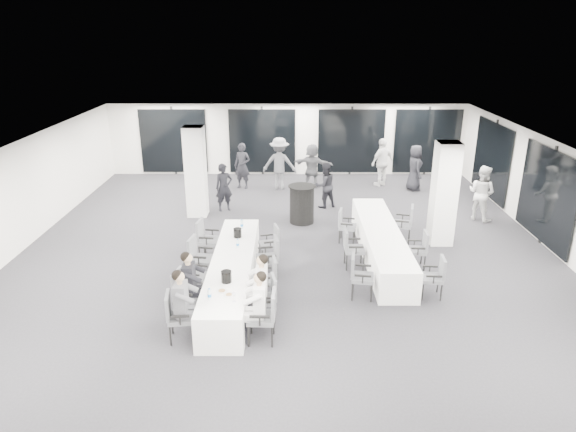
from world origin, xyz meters
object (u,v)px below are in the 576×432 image
object	(u,v)px
standing_guest_h	(482,189)
ice_bucket_far	(237,233)
chair_main_left_second	(185,291)
chair_main_left_mid	(194,273)
chair_side_left_mid	(351,246)
chair_side_right_far	(406,221)
chair_main_right_second	(267,295)
banquet_table_side	(381,243)
chair_main_right_far	(272,241)
standing_guest_a	(224,184)
standing_guest_f	(312,163)
chair_side_left_far	(345,224)
ice_bucket_near	(226,277)
banquet_table_main	(232,275)
chair_main_right_mid	(269,276)
standing_guest_e	(415,165)
cocktail_table	(302,204)
chair_main_right_near	(266,313)
standing_guest_d	(382,159)
chair_main_right_fourth	(271,255)
chair_side_right_near	(436,274)
standing_guest_c	(280,160)
chair_main_left_near	(176,313)
standing_guest_g	(242,163)
chair_main_left_fourth	(199,255)
chair_main_left_far	(206,237)
chair_side_left_near	(359,274)
chair_side_right_mid	(419,247)
standing_guest_b	(325,182)

from	to	relation	value
standing_guest_h	ice_bucket_far	world-z (taller)	standing_guest_h
chair_main_left_second	chair_main_left_mid	size ratio (longest dim) A/B	1.17
chair_side_left_mid	chair_side_right_far	distance (m)	2.34
chair_main_right_second	chair_side_left_mid	distance (m)	3.11
banquet_table_side	chair_main_right_far	distance (m)	2.80
standing_guest_a	standing_guest_f	size ratio (longest dim) A/B	0.95
chair_main_right_far	chair_side_left_far	size ratio (longest dim) A/B	1.00
banquet_table_side	chair_main_left_second	size ratio (longest dim) A/B	4.95
standing_guest_a	ice_bucket_near	distance (m)	6.49
standing_guest_f	chair_side_right_far	bearing A→B (deg)	133.81
banquet_table_main	ice_bucket_near	world-z (taller)	ice_bucket_near
chair_main_right_mid	standing_guest_e	size ratio (longest dim) A/B	0.50
cocktail_table	chair_main_right_second	world-z (taller)	cocktail_table
chair_main_right_near	chair_side_left_far	bearing A→B (deg)	-19.90
standing_guest_d	banquet_table_main	bearing A→B (deg)	22.89
standing_guest_f	chair_main_right_far	bearing A→B (deg)	97.97
chair_main_right_fourth	chair_side_right_near	distance (m)	3.74
standing_guest_c	standing_guest_f	size ratio (longest dim) A/B	1.17
standing_guest_e	chair_main_right_far	bearing A→B (deg)	134.04
chair_main_left_near	standing_guest_c	size ratio (longest dim) A/B	0.45
chair_main_left_second	standing_guest_h	bearing A→B (deg)	137.30
standing_guest_a	standing_guest_g	xyz separation A→B (m)	(0.37, 2.46, 0.07)
chair_main_right_fourth	standing_guest_g	distance (m)	7.28
chair_main_right_fourth	chair_main_right_near	bearing A→B (deg)	169.26
standing_guest_c	standing_guest_f	bearing A→B (deg)	-160.08
chair_main_left_second	standing_guest_d	xyz separation A→B (m)	(5.54, 9.29, 0.43)
chair_main_right_second	standing_guest_c	xyz separation A→B (m)	(0.08, 8.94, 0.54)
chair_main_left_fourth	standing_guest_d	world-z (taller)	standing_guest_d
chair_main_right_mid	chair_side_left_mid	distance (m)	2.49
chair_side_left_mid	standing_guest_g	bearing A→B (deg)	-155.02
chair_main_left_second	chair_main_right_fourth	bearing A→B (deg)	148.69
chair_main_left_near	chair_main_left_mid	xyz separation A→B (m)	(0.01, 1.82, -0.06)
chair_main_left_far	chair_side_right_far	xyz separation A→B (m)	(5.29, 1.14, -0.00)
chair_main_left_second	chair_main_right_second	size ratio (longest dim) A/B	1.08
chair_main_left_near	chair_side_right_near	bearing A→B (deg)	99.88
cocktail_table	chair_side_right_near	size ratio (longest dim) A/B	1.24
chair_side_left_near	chair_side_right_mid	size ratio (longest dim) A/B	1.05
banquet_table_main	chair_side_right_far	xyz separation A→B (m)	(4.46, 2.82, 0.21)
standing_guest_h	chair_main_right_fourth	bearing A→B (deg)	79.26
banquet_table_main	ice_bucket_far	bearing A→B (deg)	89.66
chair_main_left_near	chair_main_right_far	size ratio (longest dim) A/B	1.06
chair_side_left_near	banquet_table_main	bearing A→B (deg)	-87.53
cocktail_table	chair_main_left_far	distance (m)	3.59
standing_guest_f	ice_bucket_far	world-z (taller)	standing_guest_f
chair_side_left_mid	chair_side_left_far	bearing A→B (deg)	178.76
standing_guest_c	standing_guest_h	bearing A→B (deg)	160.23
chair_side_right_far	chair_main_left_mid	bearing A→B (deg)	133.67
banquet_table_side	standing_guest_b	distance (m)	4.09
standing_guest_a	ice_bucket_far	size ratio (longest dim) A/B	7.71
chair_side_right_far	chair_main_left_second	bearing A→B (deg)	141.06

